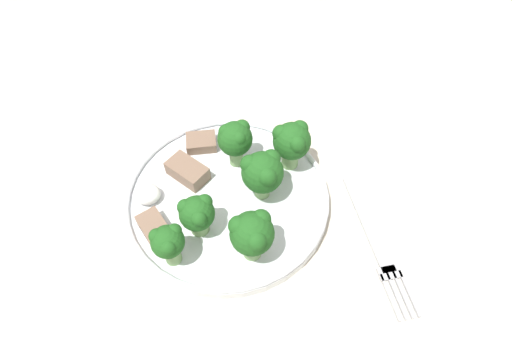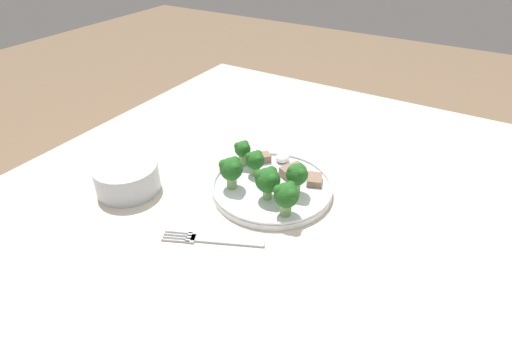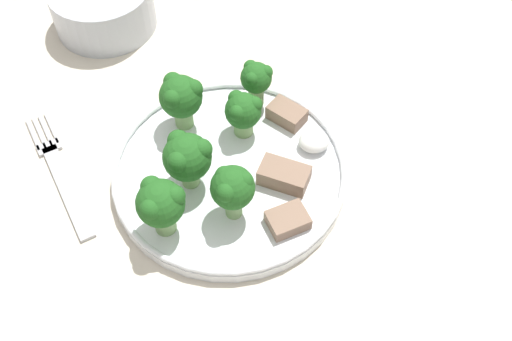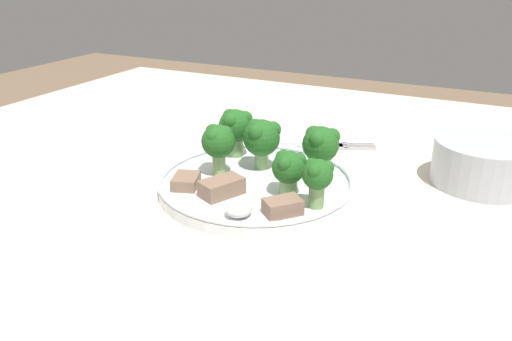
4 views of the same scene
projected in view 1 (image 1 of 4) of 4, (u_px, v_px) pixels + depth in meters
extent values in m
plane|color=#7F664C|center=(243.00, 339.00, 1.10)|extent=(8.00, 8.00, 0.00)
cube|color=beige|center=(229.00, 178.00, 0.51)|extent=(1.08, 1.09, 0.03)
cylinder|color=brown|center=(464.00, 150.00, 1.04)|extent=(0.06, 0.06, 0.74)
cylinder|color=brown|center=(118.00, 96.00, 1.16)|extent=(0.06, 0.06, 0.74)
cylinder|color=white|center=(228.00, 198.00, 0.46)|extent=(0.23, 0.23, 0.01)
torus|color=white|center=(227.00, 194.00, 0.45)|extent=(0.23, 0.23, 0.01)
cube|color=#B2B2B7|center=(368.00, 222.00, 0.45)|extent=(0.06, 0.12, 0.00)
cube|color=#B2B2B7|center=(390.00, 273.00, 0.41)|extent=(0.03, 0.02, 0.00)
cube|color=#B2B2B7|center=(390.00, 297.00, 0.40)|extent=(0.02, 0.04, 0.00)
cube|color=#B2B2B7|center=(396.00, 296.00, 0.40)|extent=(0.02, 0.04, 0.00)
cube|color=#B2B2B7|center=(402.00, 295.00, 0.40)|extent=(0.02, 0.04, 0.00)
cube|color=#B2B2B7|center=(409.00, 293.00, 0.40)|extent=(0.02, 0.04, 0.00)
cylinder|color=#7FA866|center=(252.00, 247.00, 0.40)|extent=(0.02, 0.02, 0.03)
sphere|color=#215B1E|center=(252.00, 233.00, 0.38)|extent=(0.04, 0.04, 0.04)
sphere|color=#215B1E|center=(238.00, 226.00, 0.37)|extent=(0.02, 0.02, 0.02)
sphere|color=#215B1E|center=(256.00, 240.00, 0.37)|extent=(0.02, 0.02, 0.02)
sphere|color=#215B1E|center=(261.00, 219.00, 0.38)|extent=(0.02, 0.02, 0.02)
cylinder|color=#7FA866|center=(262.00, 187.00, 0.45)|extent=(0.02, 0.02, 0.02)
sphere|color=#215B1E|center=(262.00, 172.00, 0.43)|extent=(0.05, 0.05, 0.05)
sphere|color=#215B1E|center=(250.00, 164.00, 0.42)|extent=(0.02, 0.02, 0.02)
sphere|color=#215B1E|center=(267.00, 176.00, 0.41)|extent=(0.02, 0.02, 0.02)
sphere|color=#215B1E|center=(271.00, 159.00, 0.42)|extent=(0.02, 0.02, 0.02)
cylinder|color=#7FA866|center=(236.00, 155.00, 0.48)|extent=(0.02, 0.02, 0.03)
sphere|color=#215B1E|center=(235.00, 139.00, 0.45)|extent=(0.04, 0.04, 0.04)
sphere|color=#215B1E|center=(224.00, 132.00, 0.45)|extent=(0.02, 0.02, 0.02)
sphere|color=#215B1E|center=(238.00, 141.00, 0.44)|extent=(0.02, 0.02, 0.02)
sphere|color=#215B1E|center=(242.00, 127.00, 0.45)|extent=(0.02, 0.02, 0.02)
cylinder|color=#7FA866|center=(199.00, 225.00, 0.42)|extent=(0.02, 0.02, 0.02)
sphere|color=#215B1E|center=(197.00, 213.00, 0.40)|extent=(0.04, 0.04, 0.04)
sphere|color=#215B1E|center=(185.00, 207.00, 0.40)|extent=(0.02, 0.02, 0.02)
sphere|color=#215B1E|center=(198.00, 218.00, 0.39)|extent=(0.02, 0.02, 0.02)
sphere|color=#215B1E|center=(204.00, 202.00, 0.40)|extent=(0.02, 0.02, 0.02)
cylinder|color=#7FA866|center=(172.00, 253.00, 0.40)|extent=(0.02, 0.02, 0.03)
sphere|color=#215B1E|center=(168.00, 242.00, 0.38)|extent=(0.03, 0.03, 0.03)
sphere|color=#215B1E|center=(156.00, 236.00, 0.37)|extent=(0.01, 0.01, 0.01)
sphere|color=#215B1E|center=(168.00, 247.00, 0.37)|extent=(0.01, 0.01, 0.01)
sphere|color=#215B1E|center=(174.00, 231.00, 0.38)|extent=(0.01, 0.01, 0.01)
cylinder|color=#7FA866|center=(290.00, 157.00, 0.47)|extent=(0.02, 0.02, 0.03)
sphere|color=#215B1E|center=(292.00, 141.00, 0.45)|extent=(0.04, 0.04, 0.04)
sphere|color=#215B1E|center=(281.00, 133.00, 0.45)|extent=(0.02, 0.02, 0.02)
sphere|color=#215B1E|center=(297.00, 144.00, 0.44)|extent=(0.02, 0.02, 0.02)
sphere|color=#215B1E|center=(300.00, 129.00, 0.45)|extent=(0.02, 0.02, 0.02)
cube|color=#846651|center=(201.00, 142.00, 0.50)|extent=(0.04, 0.04, 0.01)
cube|color=#846651|center=(154.00, 228.00, 0.42)|extent=(0.04, 0.04, 0.02)
cube|color=#846651|center=(187.00, 171.00, 0.47)|extent=(0.06, 0.05, 0.02)
ellipsoid|color=white|center=(147.00, 194.00, 0.45)|extent=(0.03, 0.03, 0.02)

